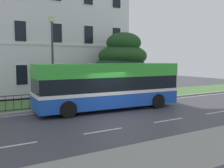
% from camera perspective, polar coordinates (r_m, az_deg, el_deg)
% --- Properties ---
extents(ground_plane, '(60.00, 56.00, 0.18)m').
position_cam_1_polar(ground_plane, '(15.08, -0.07, -7.05)').
color(ground_plane, '#3E3D45').
extents(georgian_townhouse, '(18.14, 9.47, 13.73)m').
position_cam_1_polar(georgian_townhouse, '(26.80, -18.64, 13.32)').
color(georgian_townhouse, white).
rests_on(georgian_townhouse, ground_plane).
extents(iron_verge_railing, '(12.62, 0.04, 0.97)m').
position_cam_1_polar(iron_verge_railing, '(17.42, -11.18, -3.30)').
color(iron_verge_railing, black).
rests_on(iron_verge_railing, ground_plane).
extents(evergreen_tree, '(5.35, 5.35, 5.46)m').
position_cam_1_polar(evergreen_tree, '(22.56, 2.12, 3.54)').
color(evergreen_tree, '#423328').
rests_on(evergreen_tree, ground_plane).
extents(single_decker_bus, '(9.59, 3.04, 2.98)m').
position_cam_1_polar(single_decker_bus, '(16.61, -0.77, -0.31)').
color(single_decker_bus, blue).
rests_on(single_decker_bus, ground_plane).
extents(street_lamp_post, '(0.36, 0.24, 6.02)m').
position_cam_1_polar(street_lamp_post, '(18.06, -13.10, 6.48)').
color(street_lamp_post, '#333338').
rests_on(street_lamp_post, ground_plane).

